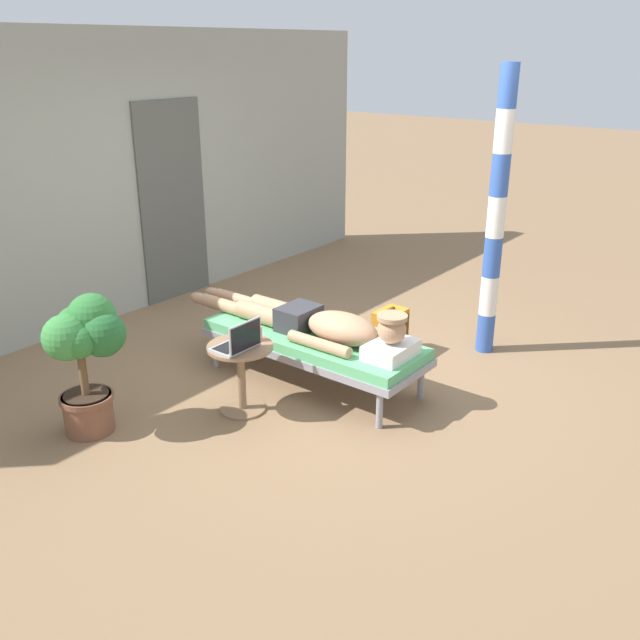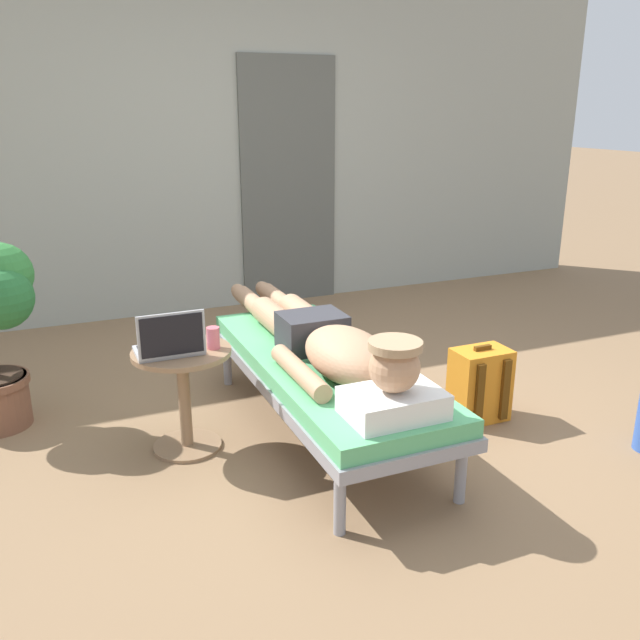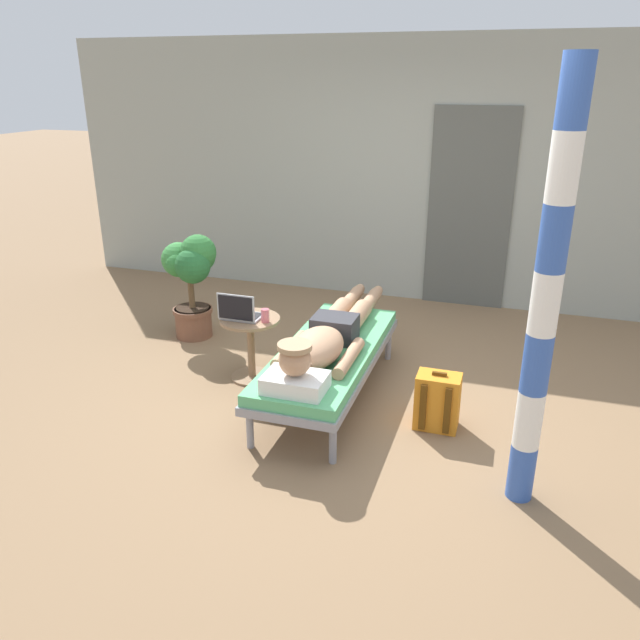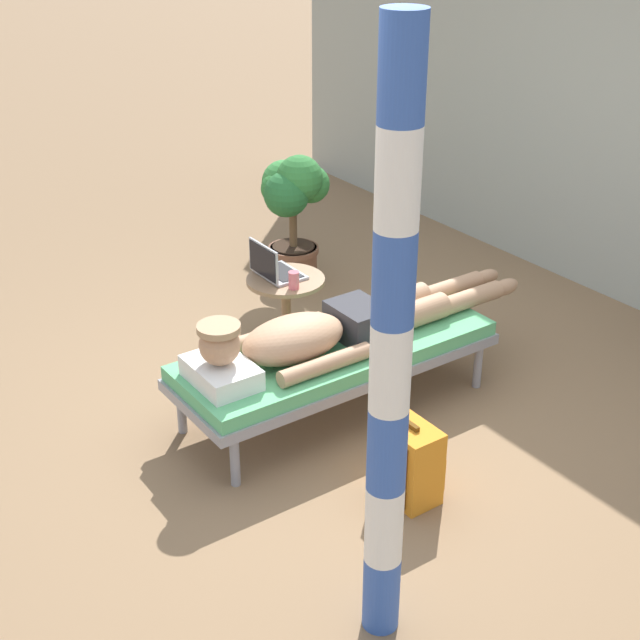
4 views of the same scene
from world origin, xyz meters
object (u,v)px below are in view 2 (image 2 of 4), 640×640
(laptop, at_px, (170,343))
(backpack, at_px, (479,385))
(lounge_chair, at_px, (323,371))
(person_reclining, at_px, (328,343))
(drink_glass, at_px, (213,338))
(side_table, at_px, (183,382))

(laptop, relative_size, backpack, 0.73)
(lounge_chair, bearing_deg, laptop, 174.62)
(laptop, bearing_deg, person_reclining, -9.11)
(lounge_chair, xyz_separation_m, person_reclining, (-0.00, -0.05, 0.17))
(lounge_chair, relative_size, drink_glass, 17.38)
(lounge_chair, relative_size, backpack, 4.35)
(laptop, distance_m, backpack, 1.67)
(side_table, bearing_deg, lounge_chair, -10.00)
(side_table, height_order, laptop, laptop)
(side_table, xyz_separation_m, laptop, (-0.06, -0.05, 0.23))
(person_reclining, height_order, drink_glass, person_reclining)
(lounge_chair, xyz_separation_m, backpack, (0.85, -0.17, -0.15))
(lounge_chair, height_order, laptop, laptop)
(person_reclining, relative_size, backpack, 5.12)
(backpack, bearing_deg, laptop, 171.31)
(drink_glass, bearing_deg, lounge_chair, -8.73)
(laptop, distance_m, drink_glass, 0.21)
(lounge_chair, height_order, backpack, backpack)
(lounge_chair, xyz_separation_m, side_table, (-0.69, 0.12, 0.01))
(person_reclining, xyz_separation_m, backpack, (0.85, -0.12, -0.32))
(laptop, height_order, drink_glass, laptop)
(person_reclining, xyz_separation_m, side_table, (-0.69, 0.17, -0.16))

